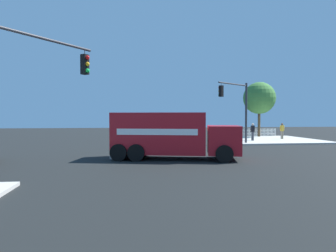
# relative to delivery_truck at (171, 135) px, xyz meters

# --- Properties ---
(ground_plane) EXTENTS (100.00, 100.00, 0.00)m
(ground_plane) POSITION_rel_delivery_truck_xyz_m (-0.24, -0.67, -1.48)
(ground_plane) COLOR black
(sidewalk_corner_near) EXTENTS (10.25, 10.25, 0.14)m
(sidewalk_corner_near) POSITION_rel_delivery_truck_xyz_m (-12.29, -12.72, -1.41)
(sidewalk_corner_near) COLOR beige
(sidewalk_corner_near) RESTS_ON ground
(delivery_truck) EXTENTS (8.01, 4.33, 2.84)m
(delivery_truck) POSITION_rel_delivery_truck_xyz_m (0.00, 0.00, 0.00)
(delivery_truck) COLOR #AD141E
(delivery_truck) RESTS_ON ground
(traffic_light_primary) EXTENTS (3.58, 2.67, 5.58)m
(traffic_light_primary) POSITION_rel_delivery_truck_xyz_m (-7.19, -7.94, 2.35)
(traffic_light_primary) COLOR #38383D
(traffic_light_primary) RESTS_ON sidewalk_corner_near
(traffic_light_secondary) EXTENTS (3.05, 3.92, 5.93)m
(traffic_light_secondary) POSITION_rel_delivery_truck_xyz_m (6.38, 5.68, 2.60)
(traffic_light_secondary) COLOR #38383D
(traffic_light_secondary) RESTS_ON sidewalk_corner_far
(pedestrian_near_corner) EXTENTS (0.53, 0.26, 1.72)m
(pedestrian_near_corner) POSITION_rel_delivery_truck_xyz_m (-14.09, -12.76, -0.35)
(pedestrian_near_corner) COLOR gray
(pedestrian_near_corner) RESTS_ON sidewalk_corner_near
(pedestrian_crossing) EXTENTS (0.34, 0.49, 1.76)m
(pedestrian_crossing) POSITION_rel_delivery_truck_xyz_m (-10.00, -11.09, -0.33)
(pedestrian_crossing) COLOR #4C4C51
(pedestrian_crossing) RESTS_ON sidewalk_corner_near
(picket_fence_run) EXTENTS (7.12, 0.05, 0.95)m
(picket_fence_run) POSITION_rel_delivery_truck_xyz_m (-12.29, -17.60, -0.86)
(picket_fence_run) COLOR white
(picket_fence_run) RESTS_ON sidewalk_corner_near
(shade_tree_near) EXTENTS (3.89, 3.89, 6.65)m
(shade_tree_near) POSITION_rel_delivery_truck_xyz_m (-13.26, -16.82, 3.35)
(shade_tree_near) COLOR brown
(shade_tree_near) RESTS_ON sidewalk_corner_near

